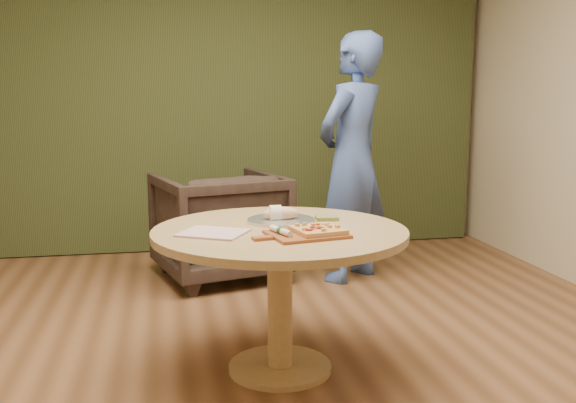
# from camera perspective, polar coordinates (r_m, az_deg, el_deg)

# --- Properties ---
(room_shell) EXTENTS (5.04, 6.04, 2.84)m
(room_shell) POSITION_cam_1_polar(r_m,az_deg,el_deg) (3.01, -1.12, 9.24)
(room_shell) COLOR brown
(room_shell) RESTS_ON ground
(curtain) EXTENTS (4.80, 0.14, 2.78)m
(curtain) POSITION_cam_1_polar(r_m,az_deg,el_deg) (5.89, -6.04, 9.30)
(curtain) COLOR #2B3417
(curtain) RESTS_ON ground
(pedestal_table) EXTENTS (1.28, 1.28, 0.75)m
(pedestal_table) POSITION_cam_1_polar(r_m,az_deg,el_deg) (3.25, -0.73, -4.85)
(pedestal_table) COLOR tan
(pedestal_table) RESTS_ON ground
(pizza_paddle) EXTENTS (0.47, 0.34, 0.01)m
(pizza_paddle) POSITION_cam_1_polar(r_m,az_deg,el_deg) (3.04, 1.49, -2.96)
(pizza_paddle) COLOR brown
(pizza_paddle) RESTS_ON pedestal_table
(flatbread_pizza) EXTENTS (0.26, 0.26, 0.04)m
(flatbread_pizza) POSITION_cam_1_polar(r_m,az_deg,el_deg) (3.06, 2.67, -2.54)
(flatbread_pizza) COLOR tan
(flatbread_pizza) RESTS_ON pizza_paddle
(cutlery_roll) EXTENTS (0.09, 0.19, 0.03)m
(cutlery_roll) POSITION_cam_1_polar(r_m,az_deg,el_deg) (3.02, -0.66, -2.62)
(cutlery_roll) COLOR beige
(cutlery_roll) RESTS_ON pizza_paddle
(newspaper) EXTENTS (0.38, 0.36, 0.01)m
(newspaper) POSITION_cam_1_polar(r_m,az_deg,el_deg) (3.11, -6.67, -2.79)
(newspaper) COLOR white
(newspaper) RESTS_ON pedestal_table
(serving_tray) EXTENTS (0.36, 0.36, 0.02)m
(serving_tray) POSITION_cam_1_polar(r_m,az_deg,el_deg) (3.39, -0.64, -1.67)
(serving_tray) COLOR silver
(serving_tray) RESTS_ON pedestal_table
(bread_roll) EXTENTS (0.19, 0.09, 0.09)m
(bread_roll) POSITION_cam_1_polar(r_m,az_deg,el_deg) (3.38, -0.78, -1.07)
(bread_roll) COLOR #DFB788
(bread_roll) RESTS_ON serving_tray
(green_packet) EXTENTS (0.13, 0.11, 0.02)m
(green_packet) POSITION_cam_1_polar(r_m,az_deg,el_deg) (3.44, 3.47, -1.46)
(green_packet) COLOR #4D5D2A
(green_packet) RESTS_ON pedestal_table
(armchair) EXTENTS (1.07, 1.03, 0.91)m
(armchair) POSITION_cam_1_polar(r_m,az_deg,el_deg) (4.97, -6.15, -1.65)
(armchair) COLOR black
(armchair) RESTS_ON ground
(person_standing) EXTENTS (0.81, 0.78, 1.87)m
(person_standing) POSITION_cam_1_polar(r_m,az_deg,el_deg) (4.88, 5.73, 3.84)
(person_standing) COLOR #3E599A
(person_standing) RESTS_ON ground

